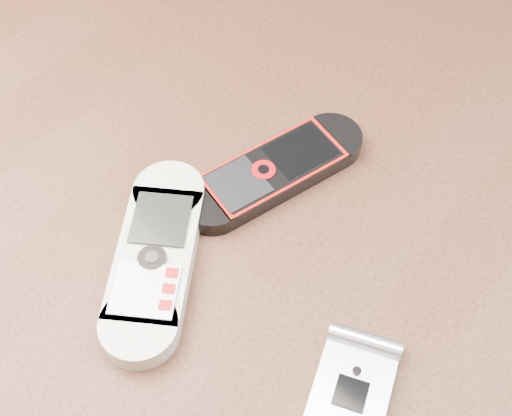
% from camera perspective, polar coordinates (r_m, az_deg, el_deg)
% --- Properties ---
extents(table, '(1.20, 0.80, 0.75)m').
position_cam_1_polar(table, '(0.59, -0.38, -6.22)').
color(table, black).
rests_on(table, ground).
extents(nokia_white, '(0.12, 0.16, 0.02)m').
position_cam_1_polar(nokia_white, '(0.48, -8.07, -3.88)').
color(nokia_white, beige).
rests_on(nokia_white, table).
extents(nokia_black_red, '(0.09, 0.16, 0.02)m').
position_cam_1_polar(nokia_black_red, '(0.52, 1.45, 3.00)').
color(nokia_black_red, black).
rests_on(nokia_black_red, table).
extents(motorola_razr, '(0.07, 0.10, 0.01)m').
position_cam_1_polar(motorola_razr, '(0.44, 7.42, -15.05)').
color(motorola_razr, silver).
rests_on(motorola_razr, table).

